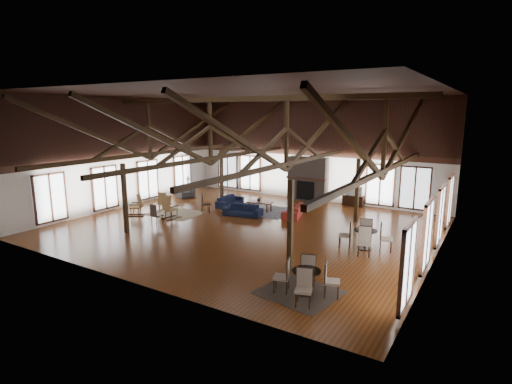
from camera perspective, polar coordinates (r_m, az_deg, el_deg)
The scene contains 31 objects.
floor at distance 18.45m, azimuth -1.35°, elevation -5.00°, with size 16.00×16.00×0.00m, color #633214.
ceiling at distance 17.73m, azimuth -1.44°, elevation 13.96°, with size 16.00×14.00×0.02m, color black.
wall_back at distance 23.98m, azimuth 7.82°, elevation 5.99°, with size 16.00×0.02×6.00m, color silver.
wall_front at distance 12.64m, azimuth -18.98°, elevation 0.76°, with size 16.00×0.02×6.00m, color silver.
wall_left at distance 23.18m, azimuth -18.28°, elevation 5.34°, with size 0.02×14.00×6.00m, color silver.
wall_right at distance 15.09m, azimuth 25.00°, elevation 1.94°, with size 0.02×14.00×6.00m, color silver.
roof_truss at distance 17.75m, azimuth -1.41°, elevation 7.59°, with size 15.60×14.07×3.14m.
post_grid at distance 18.09m, azimuth -1.37°, elevation -0.35°, with size 8.16×7.16×3.05m.
fireplace at distance 23.90m, azimuth 7.39°, elevation 1.84°, with size 2.50×0.69×2.60m.
ceiling_fan at distance 16.67m, azimuth -1.84°, elevation 6.32°, with size 1.60×1.60×0.75m.
sofa_navy_front at distance 20.33m, azimuth -1.90°, elevation -2.62°, with size 1.97×0.77×0.58m, color black.
sofa_navy_left at distance 22.55m, azimuth -3.76°, elevation -1.28°, with size 0.74×1.89×0.55m, color #121834.
sofa_orange at distance 20.30m, azimuth 5.34°, elevation -2.65°, with size 0.80×2.06×0.60m, color maroon.
coffee_table at distance 21.31m, azimuth 0.57°, elevation -1.53°, with size 1.40×0.86×0.50m.
vase at distance 21.36m, azimuth 0.40°, elevation -1.05°, with size 0.20×0.20×0.21m, color #B2B2B2.
armchair at distance 25.11m, azimuth -10.12°, elevation -0.04°, with size 0.85×0.97×0.63m, color #303033.
side_table_lamp at distance 26.23m, azimuth -9.68°, elevation 0.73°, with size 0.46×0.46×1.17m.
rocking_chair_a at distance 21.71m, azimuth -13.13°, elevation -1.47°, with size 0.65×0.90×1.04m.
rocking_chair_b at distance 20.14m, azimuth -12.30°, elevation -2.22°, with size 0.59×0.97×1.19m.
rocking_chair_c at distance 21.16m, azimuth -16.54°, elevation -1.84°, with size 1.00×0.86×1.14m.
side_chair_a at distance 20.98m, azimuth -7.51°, elevation -1.38°, with size 0.62×0.62×1.04m.
side_chair_b at distance 19.09m, azimuth -14.21°, elevation -2.94°, with size 0.48×0.48×1.03m.
cafe_table_near at distance 11.84m, azimuth 7.20°, elevation -12.03°, with size 1.97×1.97×1.01m.
cafe_table_far at distance 15.96m, azimuth 15.34°, elevation -6.05°, with size 2.07×2.07×1.06m.
cup_near at distance 11.65m, azimuth 7.45°, elevation -11.02°, with size 0.11×0.11×0.09m, color #B2B2B2.
cup_far at distance 15.79m, azimuth 15.51°, elevation -5.17°, with size 0.13×0.13×0.10m, color #B2B2B2.
tv_console at distance 23.17m, azimuth 13.74°, elevation -1.19°, with size 1.18×0.44×0.59m, color black.
television at distance 23.05m, azimuth 13.91°, elevation 0.18°, with size 0.96×0.13×0.56m, color #B2B2B2.
rug_tan at distance 21.27m, azimuth -11.45°, elevation -3.00°, with size 2.69×2.11×0.01m, color tan.
rug_navy at distance 21.53m, azimuth 0.62°, elevation -2.60°, with size 3.40×2.55×0.01m, color #192246.
rug_dark at distance 12.11m, azimuth 6.26°, elevation -14.05°, with size 2.15×1.95×0.01m, color black.
Camera 1 is at (9.67, -14.84, 5.18)m, focal length 28.00 mm.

